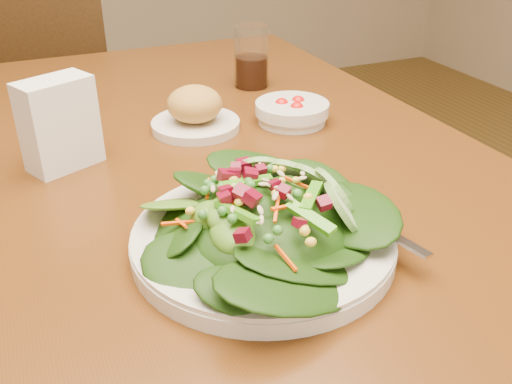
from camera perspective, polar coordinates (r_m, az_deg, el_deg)
dining_table at (r=0.92m, az=-5.33°, el=-2.82°), size 0.90×1.40×0.75m
chair_far at (r=1.94m, az=-20.52°, el=8.85°), size 0.54×0.54×0.99m
salad_plate at (r=0.66m, az=1.54°, el=-3.11°), size 0.31×0.31×0.09m
bread_plate at (r=0.99m, az=-6.12°, el=7.96°), size 0.15×0.15×0.08m
tomato_bowl at (r=1.02m, az=3.62°, el=8.02°), size 0.13×0.13×0.04m
drinking_glass at (r=1.20m, az=-0.46°, el=12.97°), size 0.07×0.07×0.13m
napkin_holder at (r=0.88m, az=-19.11°, el=6.67°), size 0.12×0.09×0.13m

